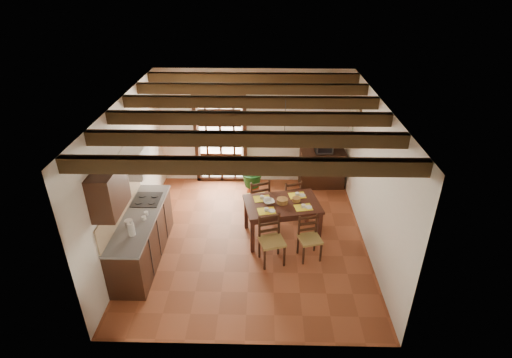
{
  "coord_description": "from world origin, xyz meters",
  "views": [
    {
      "loc": [
        0.26,
        -6.42,
        4.86
      ],
      "look_at": [
        0.1,
        0.4,
        1.15
      ],
      "focal_mm": 28.0,
      "sensor_mm": 36.0,
      "label": 1
    }
  ],
  "objects_px": {
    "chair_far_left": "(258,205)",
    "pendant_lamp": "(284,139)",
    "chair_near_left": "(271,248)",
    "sideboard": "(322,169)",
    "kitchen_counter": "(142,237)",
    "chair_near_right": "(309,245)",
    "chair_far_right": "(290,203)",
    "potted_plant": "(253,171)",
    "crt_tv": "(324,145)",
    "dining_table": "(282,207)"
  },
  "relations": [
    {
      "from": "kitchen_counter",
      "to": "chair_far_left",
      "type": "height_order",
      "value": "kitchen_counter"
    },
    {
      "from": "kitchen_counter",
      "to": "sideboard",
      "type": "bearing_deg",
      "value": 38.02
    },
    {
      "from": "chair_near_right",
      "to": "chair_far_right",
      "type": "bearing_deg",
      "value": 86.53
    },
    {
      "from": "chair_far_left",
      "to": "potted_plant",
      "type": "xyz_separation_m",
      "value": [
        -0.12,
        1.09,
        0.27
      ]
    },
    {
      "from": "kitchen_counter",
      "to": "pendant_lamp",
      "type": "relative_size",
      "value": 2.66
    },
    {
      "from": "chair_near_left",
      "to": "crt_tv",
      "type": "xyz_separation_m",
      "value": [
        1.25,
        2.87,
        0.8
      ]
    },
    {
      "from": "kitchen_counter",
      "to": "chair_far_left",
      "type": "relative_size",
      "value": 2.31
    },
    {
      "from": "chair_near_left",
      "to": "chair_far_left",
      "type": "xyz_separation_m",
      "value": [
        -0.28,
        1.43,
        0.01
      ]
    },
    {
      "from": "chair_near_right",
      "to": "pendant_lamp",
      "type": "height_order",
      "value": "pendant_lamp"
    },
    {
      "from": "chair_far_right",
      "to": "potted_plant",
      "type": "relative_size",
      "value": 0.42
    },
    {
      "from": "sideboard",
      "to": "crt_tv",
      "type": "bearing_deg",
      "value": -92.43
    },
    {
      "from": "chair_near_left",
      "to": "chair_near_right",
      "type": "bearing_deg",
      "value": -5.52
    },
    {
      "from": "chair_far_left",
      "to": "crt_tv",
      "type": "distance_m",
      "value": 2.25
    },
    {
      "from": "chair_near_right",
      "to": "pendant_lamp",
      "type": "xyz_separation_m",
      "value": [
        -0.49,
        0.75,
        1.81
      ]
    },
    {
      "from": "chair_near_right",
      "to": "chair_far_right",
      "type": "height_order",
      "value": "chair_far_right"
    },
    {
      "from": "chair_near_right",
      "to": "pendant_lamp",
      "type": "relative_size",
      "value": 0.99
    },
    {
      "from": "dining_table",
      "to": "sideboard",
      "type": "relative_size",
      "value": 1.48
    },
    {
      "from": "kitchen_counter",
      "to": "crt_tv",
      "type": "height_order",
      "value": "kitchen_counter"
    },
    {
      "from": "dining_table",
      "to": "chair_far_right",
      "type": "relative_size",
      "value": 1.79
    },
    {
      "from": "chair_far_left",
      "to": "pendant_lamp",
      "type": "xyz_separation_m",
      "value": [
        0.49,
        -0.55,
        1.77
      ]
    },
    {
      "from": "kitchen_counter",
      "to": "crt_tv",
      "type": "relative_size",
      "value": 5.49
    },
    {
      "from": "kitchen_counter",
      "to": "pendant_lamp",
      "type": "distance_m",
      "value": 3.14
    },
    {
      "from": "chair_near_left",
      "to": "chair_far_right",
      "type": "distance_m",
      "value": 1.62
    },
    {
      "from": "chair_near_left",
      "to": "sideboard",
      "type": "bearing_deg",
      "value": 49.84
    },
    {
      "from": "kitchen_counter",
      "to": "chair_near_right",
      "type": "distance_m",
      "value": 3.07
    },
    {
      "from": "kitchen_counter",
      "to": "pendant_lamp",
      "type": "bearing_deg",
      "value": 17.87
    },
    {
      "from": "chair_near_right",
      "to": "potted_plant",
      "type": "height_order",
      "value": "potted_plant"
    },
    {
      "from": "sideboard",
      "to": "pendant_lamp",
      "type": "distance_m",
      "value": 2.78
    },
    {
      "from": "potted_plant",
      "to": "crt_tv",
      "type": "bearing_deg",
      "value": 12.31
    },
    {
      "from": "kitchen_counter",
      "to": "chair_far_right",
      "type": "xyz_separation_m",
      "value": [
        2.78,
        1.51,
        -0.2
      ]
    },
    {
      "from": "kitchen_counter",
      "to": "chair_far_right",
      "type": "bearing_deg",
      "value": 28.58
    },
    {
      "from": "sideboard",
      "to": "pendant_lamp",
      "type": "height_order",
      "value": "pendant_lamp"
    },
    {
      "from": "chair_far_right",
      "to": "crt_tv",
      "type": "relative_size",
      "value": 2.15
    },
    {
      "from": "chair_near_left",
      "to": "crt_tv",
      "type": "relative_size",
      "value": 2.27
    },
    {
      "from": "chair_near_right",
      "to": "pendant_lamp",
      "type": "bearing_deg",
      "value": 108.73
    },
    {
      "from": "dining_table",
      "to": "crt_tv",
      "type": "bearing_deg",
      "value": 52.22
    },
    {
      "from": "chair_far_left",
      "to": "chair_near_left",
      "type": "bearing_deg",
      "value": 80.55
    },
    {
      "from": "sideboard",
      "to": "kitchen_counter",
      "type": "bearing_deg",
      "value": -144.41
    },
    {
      "from": "dining_table",
      "to": "chair_far_right",
      "type": "height_order",
      "value": "chair_far_right"
    },
    {
      "from": "chair_near_right",
      "to": "potted_plant",
      "type": "distance_m",
      "value": 2.64
    },
    {
      "from": "crt_tv",
      "to": "sideboard",
      "type": "bearing_deg",
      "value": 88.11
    },
    {
      "from": "chair_near_right",
      "to": "dining_table",
      "type": "bearing_deg",
      "value": 112.61
    },
    {
      "from": "chair_near_left",
      "to": "potted_plant",
      "type": "relative_size",
      "value": 0.45
    },
    {
      "from": "chair_near_left",
      "to": "pendant_lamp",
      "type": "bearing_deg",
      "value": 60.06
    },
    {
      "from": "chair_far_right",
      "to": "crt_tv",
      "type": "xyz_separation_m",
      "value": [
        0.84,
        1.31,
        0.82
      ]
    },
    {
      "from": "potted_plant",
      "to": "pendant_lamp",
      "type": "xyz_separation_m",
      "value": [
        0.61,
        -1.63,
        1.51
      ]
    },
    {
      "from": "kitchen_counter",
      "to": "chair_far_left",
      "type": "xyz_separation_m",
      "value": [
        2.08,
        1.37,
        -0.17
      ]
    },
    {
      "from": "chair_near_left",
      "to": "chair_far_left",
      "type": "distance_m",
      "value": 1.46
    },
    {
      "from": "chair_far_left",
      "to": "dining_table",
      "type": "bearing_deg",
      "value": 106.62
    },
    {
      "from": "chair_far_left",
      "to": "chair_far_right",
      "type": "distance_m",
      "value": 0.71
    }
  ]
}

